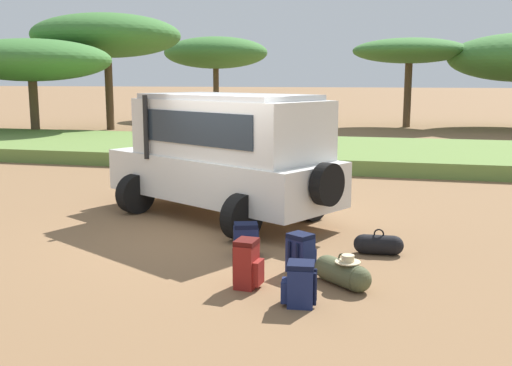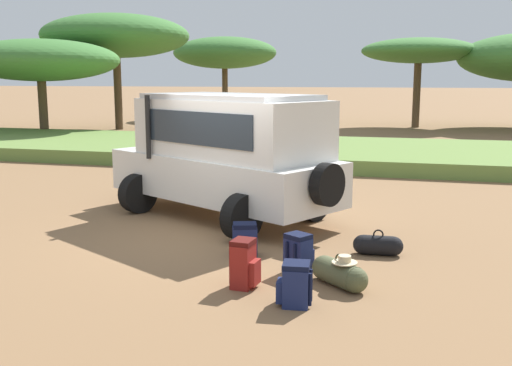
{
  "view_description": "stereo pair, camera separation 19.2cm",
  "coord_description": "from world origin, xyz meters",
  "px_view_note": "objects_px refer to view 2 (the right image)",
  "views": [
    {
      "loc": [
        3.25,
        -9.82,
        2.75
      ],
      "look_at": [
        0.82,
        -0.2,
        1.0
      ],
      "focal_mm": 42.0,
      "sensor_mm": 36.0,
      "label": 1
    },
    {
      "loc": [
        3.44,
        -9.77,
        2.75
      ],
      "look_at": [
        0.82,
        -0.2,
        1.0
      ],
      "focal_mm": 42.0,
      "sensor_mm": 36.0,
      "label": 2
    }
  ],
  "objects_px": {
    "backpack_beside_front_wheel": "(244,264)",
    "acacia_tree_far_right": "(419,51)",
    "acacia_tree_centre_back": "(116,36)",
    "duffel_bag_soft_canvas": "(378,245)",
    "acacia_tree_right_mid": "(225,53)",
    "backpack_cluster_center": "(295,285)",
    "backpack_near_rear_wheel": "(299,254)",
    "duffel_bag_low_black_case": "(339,273)",
    "acacia_tree_left_mid": "(40,60)",
    "backpack_outermost": "(245,240)",
    "safari_vehicle": "(226,153)"
  },
  "relations": [
    {
      "from": "backpack_near_rear_wheel",
      "to": "acacia_tree_right_mid",
      "type": "height_order",
      "value": "acacia_tree_right_mid"
    },
    {
      "from": "duffel_bag_low_black_case",
      "to": "duffel_bag_soft_canvas",
      "type": "bearing_deg",
      "value": 75.97
    },
    {
      "from": "backpack_near_rear_wheel",
      "to": "backpack_cluster_center",
      "type": "bearing_deg",
      "value": -80.63
    },
    {
      "from": "backpack_beside_front_wheel",
      "to": "duffel_bag_soft_canvas",
      "type": "distance_m",
      "value": 2.55
    },
    {
      "from": "acacia_tree_right_mid",
      "to": "duffel_bag_soft_canvas",
      "type": "bearing_deg",
      "value": -67.44
    },
    {
      "from": "backpack_beside_front_wheel",
      "to": "acacia_tree_far_right",
      "type": "distance_m",
      "value": 27.69
    },
    {
      "from": "backpack_near_rear_wheel",
      "to": "duffel_bag_low_black_case",
      "type": "height_order",
      "value": "backpack_near_rear_wheel"
    },
    {
      "from": "acacia_tree_left_mid",
      "to": "acacia_tree_right_mid",
      "type": "bearing_deg",
      "value": 75.64
    },
    {
      "from": "safari_vehicle",
      "to": "backpack_near_rear_wheel",
      "type": "bearing_deg",
      "value": -55.53
    },
    {
      "from": "backpack_beside_front_wheel",
      "to": "acacia_tree_right_mid",
      "type": "xyz_separation_m",
      "value": [
        -10.53,
        31.19,
        4.02
      ]
    },
    {
      "from": "acacia_tree_centre_back",
      "to": "acacia_tree_far_right",
      "type": "distance_m",
      "value": 16.32
    },
    {
      "from": "safari_vehicle",
      "to": "backpack_cluster_center",
      "type": "height_order",
      "value": "safari_vehicle"
    },
    {
      "from": "backpack_cluster_center",
      "to": "backpack_outermost",
      "type": "distance_m",
      "value": 2.17
    },
    {
      "from": "backpack_cluster_center",
      "to": "backpack_near_rear_wheel",
      "type": "xyz_separation_m",
      "value": [
        -0.21,
        1.24,
        0.01
      ]
    },
    {
      "from": "backpack_near_rear_wheel",
      "to": "acacia_tree_centre_back",
      "type": "distance_m",
      "value": 25.57
    },
    {
      "from": "acacia_tree_left_mid",
      "to": "acacia_tree_centre_back",
      "type": "relative_size",
      "value": 0.93
    },
    {
      "from": "backpack_cluster_center",
      "to": "duffel_bag_low_black_case",
      "type": "xyz_separation_m",
      "value": [
        0.43,
        0.83,
        -0.09
      ]
    },
    {
      "from": "backpack_cluster_center",
      "to": "acacia_tree_right_mid",
      "type": "xyz_separation_m",
      "value": [
        -11.31,
        31.64,
        4.08
      ]
    },
    {
      "from": "backpack_near_rear_wheel",
      "to": "acacia_tree_left_mid",
      "type": "height_order",
      "value": "acacia_tree_left_mid"
    },
    {
      "from": "backpack_beside_front_wheel",
      "to": "duffel_bag_low_black_case",
      "type": "relative_size",
      "value": 0.81
    },
    {
      "from": "duffel_bag_soft_canvas",
      "to": "safari_vehicle",
      "type": "bearing_deg",
      "value": 149.53
    },
    {
      "from": "duffel_bag_soft_canvas",
      "to": "acacia_tree_left_mid",
      "type": "height_order",
      "value": "acacia_tree_left_mid"
    },
    {
      "from": "safari_vehicle",
      "to": "duffel_bag_low_black_case",
      "type": "xyz_separation_m",
      "value": [
        2.69,
        -3.41,
        -1.12
      ]
    },
    {
      "from": "safari_vehicle",
      "to": "backpack_cluster_center",
      "type": "relative_size",
      "value": 9.79
    },
    {
      "from": "backpack_near_rear_wheel",
      "to": "acacia_tree_left_mid",
      "type": "xyz_separation_m",
      "value": [
        -14.89,
        15.61,
        3.22
      ]
    },
    {
      "from": "safari_vehicle",
      "to": "acacia_tree_far_right",
      "type": "relative_size",
      "value": 0.84
    },
    {
      "from": "backpack_near_rear_wheel",
      "to": "acacia_tree_right_mid",
      "type": "bearing_deg",
      "value": 110.07
    },
    {
      "from": "backpack_cluster_center",
      "to": "acacia_tree_left_mid",
      "type": "height_order",
      "value": "acacia_tree_left_mid"
    },
    {
      "from": "duffel_bag_low_black_case",
      "to": "backpack_near_rear_wheel",
      "type": "bearing_deg",
      "value": 146.87
    },
    {
      "from": "duffel_bag_low_black_case",
      "to": "acacia_tree_right_mid",
      "type": "bearing_deg",
      "value": 110.86
    },
    {
      "from": "duffel_bag_low_black_case",
      "to": "acacia_tree_far_right",
      "type": "xyz_separation_m",
      "value": [
        0.7,
        26.98,
        3.99
      ]
    },
    {
      "from": "backpack_cluster_center",
      "to": "duffel_bag_soft_canvas",
      "type": "relative_size",
      "value": 0.7
    },
    {
      "from": "backpack_beside_front_wheel",
      "to": "backpack_near_rear_wheel",
      "type": "xyz_separation_m",
      "value": [
        0.58,
        0.79,
        -0.04
      ]
    },
    {
      "from": "backpack_beside_front_wheel",
      "to": "backpack_near_rear_wheel",
      "type": "bearing_deg",
      "value": 53.95
    },
    {
      "from": "backpack_near_rear_wheel",
      "to": "acacia_tree_right_mid",
      "type": "xyz_separation_m",
      "value": [
        -11.1,
        30.39,
        4.06
      ]
    },
    {
      "from": "backpack_outermost",
      "to": "acacia_tree_left_mid",
      "type": "distance_m",
      "value": 20.74
    },
    {
      "from": "backpack_near_rear_wheel",
      "to": "acacia_tree_left_mid",
      "type": "distance_m",
      "value": 21.81
    },
    {
      "from": "acacia_tree_left_mid",
      "to": "acacia_tree_centre_back",
      "type": "bearing_deg",
      "value": 80.13
    },
    {
      "from": "backpack_near_rear_wheel",
      "to": "acacia_tree_left_mid",
      "type": "relative_size",
      "value": 0.08
    },
    {
      "from": "duffel_bag_low_black_case",
      "to": "acacia_tree_far_right",
      "type": "height_order",
      "value": "acacia_tree_far_right"
    },
    {
      "from": "backpack_beside_front_wheel",
      "to": "acacia_tree_right_mid",
      "type": "distance_m",
      "value": 33.16
    },
    {
      "from": "acacia_tree_right_mid",
      "to": "backpack_beside_front_wheel",
      "type": "bearing_deg",
      "value": -71.35
    },
    {
      "from": "backpack_cluster_center",
      "to": "acacia_tree_far_right",
      "type": "relative_size",
      "value": 0.09
    },
    {
      "from": "acacia_tree_centre_back",
      "to": "duffel_bag_soft_canvas",
      "type": "bearing_deg",
      "value": -52.79
    },
    {
      "from": "duffel_bag_low_black_case",
      "to": "backpack_cluster_center",
      "type": "bearing_deg",
      "value": -117.57
    },
    {
      "from": "backpack_beside_front_wheel",
      "to": "acacia_tree_centre_back",
      "type": "distance_m",
      "value": 25.92
    },
    {
      "from": "backpack_outermost",
      "to": "acacia_tree_right_mid",
      "type": "xyz_separation_m",
      "value": [
        -10.14,
        29.82,
        4.09
      ]
    },
    {
      "from": "duffel_bag_soft_canvas",
      "to": "acacia_tree_far_right",
      "type": "distance_m",
      "value": 25.7
    },
    {
      "from": "backpack_beside_front_wheel",
      "to": "acacia_tree_far_right",
      "type": "relative_size",
      "value": 0.1
    },
    {
      "from": "duffel_bag_low_black_case",
      "to": "acacia_tree_centre_back",
      "type": "xyz_separation_m",
      "value": [
        -14.6,
        21.34,
        4.69
      ]
    }
  ]
}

